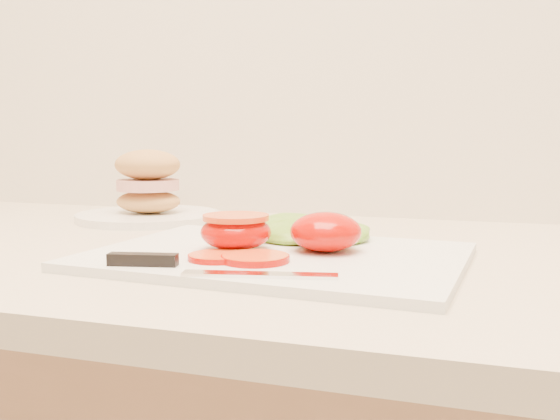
% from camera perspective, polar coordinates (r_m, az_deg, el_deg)
% --- Properties ---
extents(cutting_board, '(0.41, 0.31, 0.01)m').
position_cam_1_polar(cutting_board, '(0.68, -0.26, -4.27)').
color(cutting_board, silver).
rests_on(cutting_board, counter).
extents(tomato_half_dome, '(0.08, 0.08, 0.04)m').
position_cam_1_polar(tomato_half_dome, '(0.68, 4.20, -1.98)').
color(tomato_half_dome, '#D50600').
rests_on(tomato_half_dome, cutting_board).
extents(tomato_half_cut, '(0.08, 0.08, 0.04)m').
position_cam_1_polar(tomato_half_cut, '(0.69, -4.05, -1.88)').
color(tomato_half_cut, '#D50600').
rests_on(tomato_half_cut, cutting_board).
extents(tomato_slice_0, '(0.07, 0.07, 0.01)m').
position_cam_1_polar(tomato_slice_0, '(0.63, -2.27, -4.42)').
color(tomato_slice_0, orange).
rests_on(tomato_slice_0, cutting_board).
extents(tomato_slice_1, '(0.06, 0.06, 0.01)m').
position_cam_1_polar(tomato_slice_1, '(0.64, -5.72, -4.27)').
color(tomato_slice_1, orange).
rests_on(tomato_slice_1, cutting_board).
extents(lettuce_leaf_0, '(0.16, 0.12, 0.03)m').
position_cam_1_polar(lettuce_leaf_0, '(0.76, 0.94, -1.76)').
color(lettuce_leaf_0, '#67AC2D').
rests_on(lettuce_leaf_0, cutting_board).
extents(lettuce_leaf_1, '(0.13, 0.12, 0.02)m').
position_cam_1_polar(lettuce_leaf_1, '(0.75, 4.61, -2.00)').
color(lettuce_leaf_1, '#67AC2D').
rests_on(lettuce_leaf_1, cutting_board).
extents(knife, '(0.23, 0.05, 0.01)m').
position_cam_1_polar(knife, '(0.60, -8.54, -5.02)').
color(knife, silver).
rests_on(knife, cutting_board).
extents(sandwich_plate, '(0.23, 0.23, 0.11)m').
position_cam_1_polar(sandwich_plate, '(1.02, -11.95, 1.34)').
color(sandwich_plate, white).
rests_on(sandwich_plate, counter).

